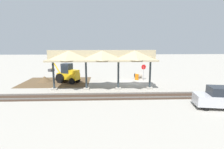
# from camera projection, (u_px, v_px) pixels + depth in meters

# --- Properties ---
(ground_plane) EXTENTS (120.00, 120.00, 0.00)m
(ground_plane) POSITION_uv_depth(u_px,v_px,m) (133.00, 82.00, 25.71)
(ground_plane) COLOR #9E998E
(dirt_work_zone) EXTENTS (9.76, 7.00, 0.01)m
(dirt_work_zone) POSITION_uv_depth(u_px,v_px,m) (57.00, 82.00, 25.95)
(dirt_work_zone) COLOR brown
(dirt_work_zone) RESTS_ON ground
(platform_canopy) EXTENTS (13.17, 3.20, 4.90)m
(platform_canopy) POSITION_uv_depth(u_px,v_px,m) (102.00, 56.00, 21.23)
(platform_canopy) COLOR #9E998E
(platform_canopy) RESTS_ON ground
(rail_tracks) EXTENTS (60.00, 2.58, 0.15)m
(rail_tracks) POSITION_uv_depth(u_px,v_px,m) (143.00, 96.00, 19.22)
(rail_tracks) COLOR slate
(rail_tracks) RESTS_ON ground
(stop_sign) EXTENTS (0.74, 0.24, 2.47)m
(stop_sign) POSITION_uv_depth(u_px,v_px,m) (144.00, 69.00, 26.82)
(stop_sign) COLOR gray
(stop_sign) RESTS_ON ground
(backhoe) EXTENTS (5.01, 3.24, 2.82)m
(backhoe) POSITION_uv_depth(u_px,v_px,m) (68.00, 74.00, 25.42)
(backhoe) COLOR #EAB214
(backhoe) RESTS_ON ground
(dirt_mound) EXTENTS (4.26, 4.26, 1.61)m
(dirt_mound) POSITION_uv_depth(u_px,v_px,m) (45.00, 81.00, 26.31)
(dirt_mound) COLOR brown
(dirt_mound) RESTS_ON ground
(concrete_pipe) EXTENTS (1.24, 1.11, 0.92)m
(concrete_pipe) POSITION_uv_depth(u_px,v_px,m) (138.00, 75.00, 28.63)
(concrete_pipe) COLOR #9E9384
(concrete_pipe) RESTS_ON ground
(distant_parked_car) EXTENTS (4.44, 2.45, 1.98)m
(distant_parked_car) POSITION_uv_depth(u_px,v_px,m) (221.00, 98.00, 15.48)
(distant_parked_car) COLOR #B7B7BC
(distant_parked_car) RESTS_ON ground
(traffic_barrel) EXTENTS (0.56, 0.56, 0.90)m
(traffic_barrel) POSITION_uv_depth(u_px,v_px,m) (137.00, 77.00, 27.44)
(traffic_barrel) COLOR orange
(traffic_barrel) RESTS_ON ground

